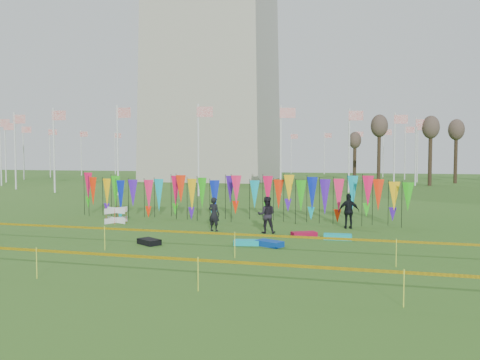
% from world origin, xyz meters
% --- Properties ---
extents(ground, '(160.00, 160.00, 0.00)m').
position_xyz_m(ground, '(0.00, 0.00, 0.00)').
color(ground, '#2A5618').
rests_on(ground, ground).
extents(flagpole_ring, '(57.40, 56.16, 8.00)m').
position_xyz_m(flagpole_ring, '(-14.00, 48.00, 4.00)').
color(flagpole_ring, silver).
rests_on(flagpole_ring, ground).
extents(banner_row, '(18.64, 0.64, 2.37)m').
position_xyz_m(banner_row, '(0.28, 7.00, 1.49)').
color(banner_row, black).
rests_on(banner_row, ground).
extents(caution_tape_near, '(26.00, 0.02, 0.90)m').
position_xyz_m(caution_tape_near, '(-0.22, -2.00, 0.78)').
color(caution_tape_near, '#F2C005').
rests_on(caution_tape_near, ground).
extents(caution_tape_far, '(26.00, 0.02, 0.90)m').
position_xyz_m(caution_tape_far, '(-0.22, -6.09, 0.78)').
color(caution_tape_far, '#F2C005').
rests_on(caution_tape_far, ground).
extents(box_kite, '(0.74, 0.74, 0.83)m').
position_xyz_m(box_kite, '(-5.37, 4.44, 0.41)').
color(box_kite, red).
rests_on(box_kite, ground).
extents(person_left, '(0.67, 0.57, 1.59)m').
position_xyz_m(person_left, '(0.39, 3.26, 0.80)').
color(person_left, black).
rests_on(person_left, ground).
extents(person_mid, '(0.90, 0.66, 1.67)m').
position_xyz_m(person_mid, '(2.88, 3.32, 0.84)').
color(person_mid, black).
rests_on(person_mid, ground).
extents(person_right, '(1.08, 0.74, 1.69)m').
position_xyz_m(person_right, '(6.47, 5.65, 0.85)').
color(person_right, black).
rests_on(person_right, ground).
extents(kite_bag_turquoise, '(1.07, 0.68, 0.20)m').
position_xyz_m(kite_bag_turquoise, '(2.68, 0.34, 0.10)').
color(kite_bag_turquoise, '#0CB5C0').
rests_on(kite_bag_turquoise, ground).
extents(kite_bag_blue, '(1.17, 0.96, 0.22)m').
position_xyz_m(kite_bag_blue, '(3.62, 0.33, 0.11)').
color(kite_bag_blue, '#0A3CA3').
rests_on(kite_bag_blue, ground).
extents(kite_bag_red, '(1.19, 0.94, 0.20)m').
position_xyz_m(kite_bag_red, '(4.64, 2.88, 0.10)').
color(kite_bag_red, '#A90B32').
rests_on(kite_bag_red, ground).
extents(kite_bag_black, '(1.10, 0.97, 0.22)m').
position_xyz_m(kite_bag_black, '(-1.09, -0.53, 0.11)').
color(kite_bag_black, black).
rests_on(kite_bag_black, ground).
extents(kite_bag_teal, '(1.19, 0.61, 0.22)m').
position_xyz_m(kite_bag_teal, '(6.11, 2.51, 0.11)').
color(kite_bag_teal, '#0DB5B7').
rests_on(kite_bag_teal, ground).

